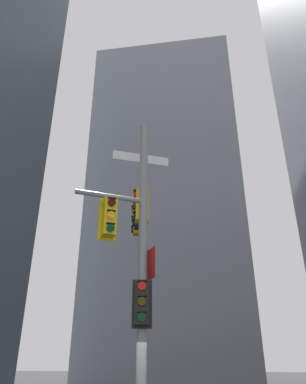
% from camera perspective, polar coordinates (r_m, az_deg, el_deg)
% --- Properties ---
extents(building_mid_block, '(14.07, 14.07, 33.00)m').
position_cam_1_polar(building_mid_block, '(38.11, 2.69, -2.73)').
color(building_mid_block, '#9399A3').
rests_on(building_mid_block, ground).
extents(signal_pole_assembly, '(2.31, 3.26, 8.58)m').
position_cam_1_polar(signal_pole_assembly, '(9.95, -2.49, -8.15)').
color(signal_pole_assembly, gray).
rests_on(signal_pole_assembly, ground).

